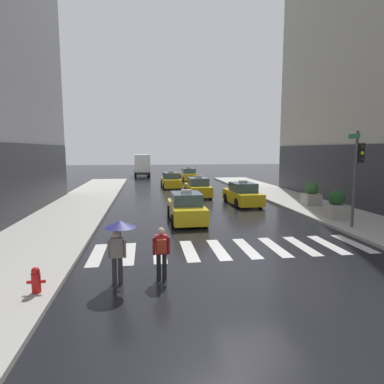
# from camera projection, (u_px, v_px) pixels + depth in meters

# --- Properties ---
(ground_plane) EXTENTS (160.00, 160.00, 0.00)m
(ground_plane) POSITION_uv_depth(u_px,v_px,m) (257.00, 277.00, 10.35)
(ground_plane) COLOR black
(crosswalk_markings) EXTENTS (11.30, 2.80, 0.01)m
(crosswalk_markings) POSITION_uv_depth(u_px,v_px,m) (233.00, 249.00, 13.29)
(crosswalk_markings) COLOR silver
(crosswalk_markings) RESTS_ON ground
(traffic_light_pole) EXTENTS (0.44, 0.84, 4.80)m
(traffic_light_pole) POSITION_uv_depth(u_px,v_px,m) (357.00, 166.00, 16.01)
(traffic_light_pole) COLOR #47474C
(traffic_light_pole) RESTS_ON curb_right
(taxi_lead) EXTENTS (1.95, 4.55, 1.80)m
(taxi_lead) POSITION_uv_depth(u_px,v_px,m) (186.00, 208.00, 18.48)
(taxi_lead) COLOR yellow
(taxi_lead) RESTS_ON ground
(taxi_second) EXTENTS (2.07, 4.61, 1.80)m
(taxi_second) POSITION_uv_depth(u_px,v_px,m) (242.00, 195.00, 24.08)
(taxi_second) COLOR yellow
(taxi_second) RESTS_ON ground
(taxi_third) EXTENTS (1.97, 4.56, 1.80)m
(taxi_third) POSITION_uv_depth(u_px,v_px,m) (198.00, 188.00, 28.34)
(taxi_third) COLOR yellow
(taxi_third) RESTS_ON ground
(taxi_fourth) EXTENTS (2.06, 4.60, 1.80)m
(taxi_fourth) POSITION_uv_depth(u_px,v_px,m) (171.00, 181.00, 34.88)
(taxi_fourth) COLOR yellow
(taxi_fourth) RESTS_ON ground
(taxi_fifth) EXTENTS (2.04, 4.59, 1.80)m
(taxi_fifth) POSITION_uv_depth(u_px,v_px,m) (188.00, 175.00, 42.89)
(taxi_fifth) COLOR gold
(taxi_fifth) RESTS_ON ground
(box_truck) EXTENTS (2.51, 7.61, 3.35)m
(box_truck) POSITION_uv_depth(u_px,v_px,m) (142.00, 164.00, 49.26)
(box_truck) COLOR #2D2D2D
(box_truck) RESTS_ON ground
(pedestrian_with_umbrella) EXTENTS (0.96, 0.96, 1.94)m
(pedestrian_with_umbrella) POSITION_uv_depth(u_px,v_px,m) (119.00, 235.00, 9.67)
(pedestrian_with_umbrella) COLOR #333338
(pedestrian_with_umbrella) RESTS_ON ground
(pedestrian_with_backpack) EXTENTS (0.55, 0.43, 1.65)m
(pedestrian_with_backpack) POSITION_uv_depth(u_px,v_px,m) (161.00, 249.00, 10.03)
(pedestrian_with_backpack) COLOR black
(pedestrian_with_backpack) RESTS_ON ground
(fire_hydrant) EXTENTS (0.48, 0.24, 0.72)m
(fire_hydrant) POSITION_uv_depth(u_px,v_px,m) (36.00, 280.00, 8.83)
(fire_hydrant) COLOR red
(fire_hydrant) RESTS_ON curb_left
(planter_near_corner) EXTENTS (1.10, 1.10, 1.60)m
(planter_near_corner) POSITION_uv_depth(u_px,v_px,m) (336.00, 206.00, 18.45)
(planter_near_corner) COLOR #A8A399
(planter_near_corner) RESTS_ON curb_right
(planter_mid_block) EXTENTS (1.10, 1.10, 1.60)m
(planter_mid_block) POSITION_uv_depth(u_px,v_px,m) (312.00, 195.00, 23.03)
(planter_mid_block) COLOR #A8A399
(planter_mid_block) RESTS_ON curb_right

